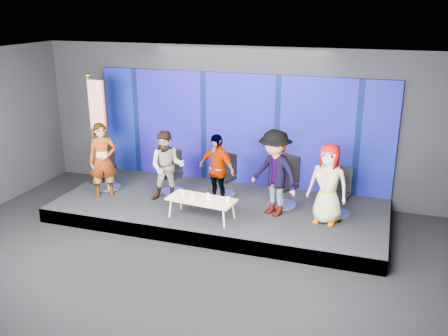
{
  "coord_description": "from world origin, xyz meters",
  "views": [
    {
      "loc": [
        3.26,
        -6.9,
        4.42
      ],
      "look_at": [
        0.13,
        2.4,
        1.15
      ],
      "focal_mm": 40.0,
      "sensor_mm": 36.0,
      "label": 1
    }
  ],
  "objects": [
    {
      "name": "ground",
      "position": [
        0.0,
        0.0,
        0.0
      ],
      "size": [
        10.0,
        10.0,
        0.0
      ],
      "primitive_type": "plane",
      "color": "black",
      "rests_on": "ground"
    },
    {
      "name": "room_walls",
      "position": [
        0.0,
        0.0,
        2.43
      ],
      "size": [
        10.02,
        8.02,
        3.51
      ],
      "color": "black",
      "rests_on": "ground"
    },
    {
      "name": "riser",
      "position": [
        0.0,
        2.5,
        0.15
      ],
      "size": [
        7.0,
        3.0,
        0.3
      ],
      "primitive_type": "cube",
      "color": "black",
      "rests_on": "ground"
    },
    {
      "name": "backdrop",
      "position": [
        0.0,
        3.95,
        1.6
      ],
      "size": [
        7.0,
        0.08,
        2.6
      ],
      "primitive_type": "cube",
      "color": "navy",
      "rests_on": "riser"
    },
    {
      "name": "chair_a",
      "position": [
        -2.77,
        2.58,
        0.64
      ],
      "size": [
        0.8,
        0.8,
        1.03
      ],
      "rotation": [
        0.0,
        0.0,
        0.6
      ],
      "color": "silver",
      "rests_on": "riser"
    },
    {
      "name": "panelist_a",
      "position": [
        -2.58,
        2.11,
        1.13
      ],
      "size": [
        0.72,
        0.67,
        1.66
      ],
      "primitive_type": "imported",
      "rotation": [
        0.0,
        0.0,
        0.6
      ],
      "color": "black",
      "rests_on": "riser"
    },
    {
      "name": "chair_b",
      "position": [
        -1.23,
        2.82,
        0.61
      ],
      "size": [
        0.66,
        0.66,
        0.96
      ],
      "rotation": [
        0.0,
        0.0,
        0.28
      ],
      "color": "silver",
      "rests_on": "riser"
    },
    {
      "name": "panelist_b",
      "position": [
        -1.13,
        2.33,
        1.07
      ],
      "size": [
        0.88,
        0.77,
        1.55
      ],
      "primitive_type": "imported",
      "rotation": [
        0.0,
        0.0,
        0.28
      ],
      "color": "black",
      "rests_on": "riser"
    },
    {
      "name": "chair_c",
      "position": [
        -0.06,
        3.02,
        0.61
      ],
      "size": [
        0.68,
        0.68,
        0.95
      ],
      "rotation": [
        0.0,
        0.0,
        -0.34
      ],
      "color": "silver",
      "rests_on": "riser"
    },
    {
      "name": "panelist_c",
      "position": [
        -0.07,
        2.52,
        1.07
      ],
      "size": [
        0.97,
        0.65,
        1.53
      ],
      "primitive_type": "imported",
      "rotation": [
        0.0,
        0.0,
        -0.34
      ],
      "color": "black",
      "rests_on": "riser"
    },
    {
      "name": "chair_d",
      "position": [
        1.34,
        2.81,
        0.66
      ],
      "size": [
        0.84,
        0.84,
        1.09
      ],
      "rotation": [
        0.0,
        0.0,
        -0.51
      ],
      "color": "silver",
      "rests_on": "riser"
    },
    {
      "name": "panelist_d",
      "position": [
        1.22,
        2.32,
        1.19
      ],
      "size": [
        1.32,
        1.13,
        1.77
      ],
      "primitive_type": "imported",
      "rotation": [
        0.0,
        0.0,
        -0.51
      ],
      "color": "black",
      "rests_on": "riser"
    },
    {
      "name": "chair_e",
      "position": [
        2.47,
        2.73,
        0.62
      ],
      "size": [
        0.65,
        0.65,
        0.99
      ],
      "rotation": [
        0.0,
        0.0,
        -0.19
      ],
      "color": "silver",
      "rests_on": "riser"
    },
    {
      "name": "panelist_e",
      "position": [
        2.29,
        2.26,
        1.1
      ],
      "size": [
        0.86,
        0.65,
        1.6
      ],
      "primitive_type": "imported",
      "rotation": [
        0.0,
        0.0,
        -0.19
      ],
      "color": "black",
      "rests_on": "riser"
    },
    {
      "name": "coffee_table",
      "position": [
        -0.1,
        1.67,
        0.68
      ],
      "size": [
        1.41,
        0.72,
        0.42
      ],
      "rotation": [
        0.0,
        0.0,
        -0.11
      ],
      "color": "tan",
      "rests_on": "riser"
    },
    {
      "name": "mug_a",
      "position": [
        -0.52,
        1.74,
        0.76
      ],
      "size": [
        0.07,
        0.07,
        0.09
      ],
      "primitive_type": "cylinder",
      "color": "silver",
      "rests_on": "coffee_table"
    },
    {
      "name": "mug_b",
      "position": [
        -0.24,
        1.57,
        0.77
      ],
      "size": [
        0.09,
        0.09,
        0.1
      ],
      "primitive_type": "cylinder",
      "color": "silver",
      "rests_on": "coffee_table"
    },
    {
      "name": "mug_c",
      "position": [
        -0.0,
        1.77,
        0.76
      ],
      "size": [
        0.07,
        0.07,
        0.09
      ],
      "primitive_type": "cylinder",
      "color": "silver",
      "rests_on": "coffee_table"
    },
    {
      "name": "mug_d",
      "position": [
        0.08,
        1.65,
        0.76
      ],
      "size": [
        0.07,
        0.07,
        0.09
      ],
      "primitive_type": "cylinder",
      "color": "silver",
      "rests_on": "coffee_table"
    },
    {
      "name": "mug_e",
      "position": [
        0.45,
        1.67,
        0.77
      ],
      "size": [
        0.08,
        0.08,
        0.1
      ],
      "primitive_type": "cylinder",
      "color": "silver",
      "rests_on": "coffee_table"
    },
    {
      "name": "flag_stand",
      "position": [
        -3.12,
        2.79,
        1.68
      ],
      "size": [
        0.6,
        0.35,
        2.61
      ],
      "rotation": [
        0.0,
        0.0,
        -0.13
      ],
      "color": "black",
      "rests_on": "riser"
    }
  ]
}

